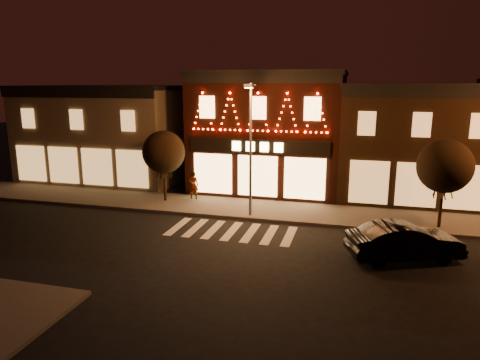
% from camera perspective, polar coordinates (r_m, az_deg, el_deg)
% --- Properties ---
extents(ground, '(120.00, 120.00, 0.00)m').
position_cam_1_polar(ground, '(19.31, -4.44, -10.45)').
color(ground, black).
rests_on(ground, ground).
extents(sidewalk_far, '(44.00, 4.00, 0.15)m').
position_cam_1_polar(sidewalk_far, '(26.14, 5.60, -4.07)').
color(sidewalk_far, '#47423D').
rests_on(sidewalk_far, ground).
extents(building_left, '(12.20, 8.28, 7.30)m').
position_cam_1_polar(building_left, '(36.33, -16.69, 5.96)').
color(building_left, brown).
rests_on(building_left, ground).
extents(building_pulp, '(10.20, 8.34, 8.30)m').
position_cam_1_polar(building_pulp, '(31.46, 3.98, 6.42)').
color(building_pulp, black).
rests_on(building_pulp, ground).
extents(building_right_a, '(9.20, 8.28, 7.50)m').
position_cam_1_polar(building_right_a, '(31.13, 21.45, 4.76)').
color(building_right_a, '#382313').
rests_on(building_right_a, ground).
extents(streetlamp_mid, '(0.57, 1.69, 7.37)m').
position_cam_1_polar(streetlamp_mid, '(23.98, 1.35, 5.24)').
color(streetlamp_mid, '#59595E').
rests_on(streetlamp_mid, sidewalk_far).
extents(tree_left, '(2.67, 2.67, 4.47)m').
position_cam_1_polar(tree_left, '(27.85, -9.91, 3.60)').
color(tree_left, black).
rests_on(tree_left, sidewalk_far).
extents(tree_right, '(2.76, 2.76, 4.62)m').
position_cam_1_polar(tree_right, '(24.54, 25.12, 1.63)').
color(tree_right, black).
rests_on(tree_right, sidewalk_far).
extents(dark_sedan, '(5.17, 3.36, 1.61)m').
position_cam_1_polar(dark_sedan, '(20.46, 20.64, -7.49)').
color(dark_sedan, black).
rests_on(dark_sedan, ground).
extents(pedestrian, '(0.71, 0.52, 1.79)m').
position_cam_1_polar(pedestrian, '(28.47, -6.08, -0.67)').
color(pedestrian, gray).
rests_on(pedestrian, sidewalk_far).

